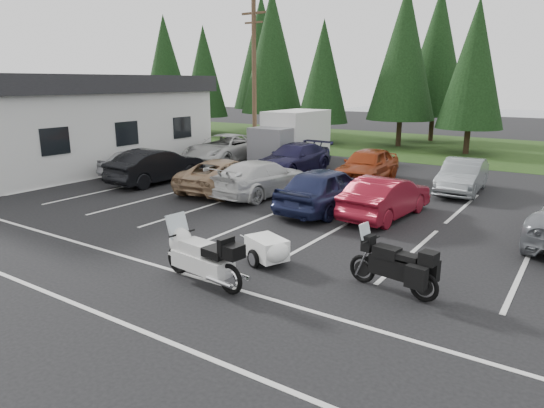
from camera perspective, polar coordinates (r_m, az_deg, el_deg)
The scene contains 27 objects.
ground at distance 14.22m, azimuth 2.36°, elevation -4.56°, with size 120.00×120.00×0.00m, color black.
grass_strip at distance 36.47m, azimuth 22.63°, elevation 5.94°, with size 80.00×16.00×0.01m, color #193510.
building at distance 29.50m, azimuth -24.60°, elevation 8.83°, with size 10.60×15.60×4.90m, color silver, non-canonical shape.
utility_pole at distance 29.00m, azimuth -2.11°, elevation 14.46°, with size 1.60×0.26×9.00m.
box_truck at distance 28.47m, azimuth 1.84°, elevation 7.92°, with size 2.40×5.60×2.90m, color silver, non-canonical shape.
stall_markings at distance 15.88m, azimuth 6.14°, elevation -2.59°, with size 32.00×16.00×0.01m, color silver.
conifer_0 at distance 48.83m, azimuth -12.45°, elevation 15.85°, with size 4.58×4.58×10.66m.
conifer_1 at distance 43.72m, azimuth -8.00°, elevation 15.16°, with size 3.96×3.96×9.22m.
conifer_2 at distance 41.37m, azimuth 0.00°, elevation 17.52°, with size 5.10×5.10×11.89m.
conifer_3 at distance 37.27m, azimuth 6.05°, elevation 15.22°, with size 3.87×3.87×9.02m.
conifer_4 at distance 36.48m, azimuth 15.26°, elevation 16.82°, with size 4.80×4.80×11.17m.
conifer_5 at distance 33.84m, azimuth 22.70°, elevation 14.96°, with size 4.14×4.14×9.63m.
conifer_back_a at distance 47.10m, azimuth -1.25°, elevation 17.41°, with size 5.28×5.28×12.30m.
conifer_back_b at distance 40.58m, azimuth 18.88°, elevation 16.60°, with size 4.97×4.97×11.58m.
car_near_0 at distance 25.06m, azimuth -15.42°, elevation 4.80°, with size 1.63×4.06×1.38m, color #BCBCC1.
car_near_1 at distance 23.08m, azimuth -13.45°, elevation 4.39°, with size 1.67×4.78×1.58m, color black.
car_near_2 at distance 20.90m, azimuth -5.46°, elevation 3.45°, with size 2.29×4.96×1.38m, color #9B7B5A.
car_near_3 at distance 19.93m, azimuth -1.16°, elevation 3.09°, with size 2.03×5.00×1.45m, color silver.
car_near_4 at distance 17.62m, azimuth 6.37°, elevation 1.81°, with size 1.92×4.77×1.63m, color #1B2145.
car_near_5 at distance 17.11m, azimuth 13.26°, elevation 0.80°, with size 1.51×4.34×1.43m, color maroon.
car_far_0 at distance 28.29m, azimuth -5.63°, elevation 6.50°, with size 2.67×5.79×1.61m, color #B8B9B7.
car_far_1 at distance 25.11m, azimuth 2.61°, elevation 5.41°, with size 2.06×5.06×1.47m, color #191739.
car_far_2 at distance 23.06m, azimuth 11.12°, elevation 4.50°, with size 1.86×4.62×1.57m, color maroon.
car_far_3 at distance 21.97m, azimuth 21.50°, elevation 3.08°, with size 1.49×4.27×1.41m, color slate.
touring_motorcycle at distance 11.30m, azimuth -8.23°, elevation -5.59°, with size 2.80×0.86×1.55m, color silver, non-canonical shape.
cargo_trailer at distance 12.49m, azimuth -0.61°, elevation -5.51°, with size 1.55×0.87×0.72m, color white, non-canonical shape.
adventure_motorcycle at distance 11.09m, azimuth 14.03°, elevation -6.47°, with size 2.42×0.84×1.47m, color black, non-canonical shape.
Camera 1 is at (7.01, -11.49, 4.58)m, focal length 32.00 mm.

